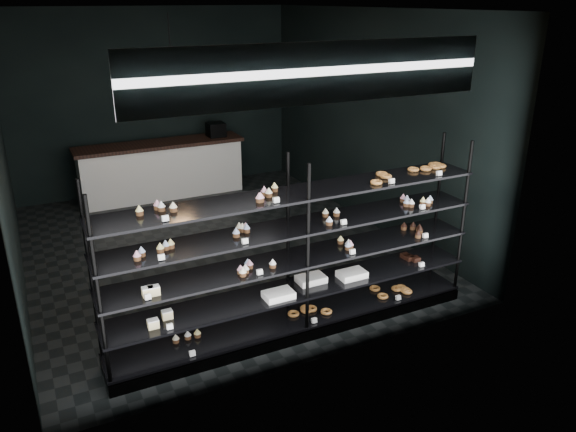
# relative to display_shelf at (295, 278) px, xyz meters

# --- Properties ---
(room) EXTENTS (5.01, 6.01, 3.20)m
(room) POSITION_rel_display_shelf_xyz_m (-0.04, 2.45, 0.97)
(room) COLOR black
(room) RESTS_ON ground
(display_shelf) EXTENTS (4.00, 0.50, 1.91)m
(display_shelf) POSITION_rel_display_shelf_xyz_m (0.00, 0.00, 0.00)
(display_shelf) COLOR black
(display_shelf) RESTS_ON room
(signage) EXTENTS (3.30, 0.05, 0.50)m
(signage) POSITION_rel_display_shelf_xyz_m (-0.04, -0.48, 2.12)
(signage) COLOR #0E0B39
(signage) RESTS_ON room
(pendant_lamp) EXTENTS (0.33, 0.33, 0.89)m
(pendant_lamp) POSITION_rel_display_shelf_xyz_m (-0.73, 1.53, 1.82)
(pendant_lamp) COLOR black
(pendant_lamp) RESTS_ON room
(service_counter) EXTENTS (2.90, 0.65, 1.23)m
(service_counter) POSITION_rel_display_shelf_xyz_m (-0.12, 4.95, -0.13)
(service_counter) COLOR silver
(service_counter) RESTS_ON room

